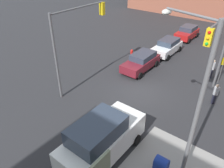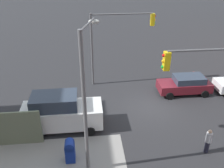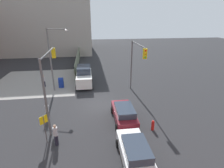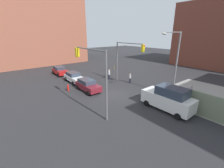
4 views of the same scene
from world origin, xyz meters
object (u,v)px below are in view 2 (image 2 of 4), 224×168
object	(u,v)px
street_lamp_corner	(86,94)
pedestrian_waiting	(208,141)
traffic_signal_nw_corner	(220,79)
van_white_delivery	(61,112)
hatchback_maroon	(185,84)
fire_hydrant	(193,76)
mailbox_blue	(70,150)
traffic_signal_se_corner	(116,35)

from	to	relation	value
street_lamp_corner	pedestrian_waiting	world-z (taller)	street_lamp_corner
traffic_signal_nw_corner	van_white_delivery	world-z (taller)	traffic_signal_nw_corner
street_lamp_corner	van_white_delivery	world-z (taller)	street_lamp_corner
hatchback_maroon	fire_hydrant	bearing A→B (deg)	-127.38
hatchback_maroon	mailbox_blue	bearing A→B (deg)	36.31
street_lamp_corner	hatchback_maroon	world-z (taller)	street_lamp_corner
pedestrian_waiting	van_white_delivery	bearing A→B (deg)	-97.35
mailbox_blue	pedestrian_waiting	bearing A→B (deg)	178.60
street_lamp_corner	fire_hydrant	xyz separation A→B (m)	(-10.10, -9.65, -4.22)
fire_hydrant	van_white_delivery	bearing A→B (deg)	26.73
fire_hydrant	hatchback_maroon	bearing A→B (deg)	52.62
traffic_signal_nw_corner	hatchback_maroon	distance (m)	7.58
traffic_signal_se_corner	van_white_delivery	size ratio (longest dim) A/B	1.20
traffic_signal_nw_corner	van_white_delivery	bearing A→B (deg)	-16.31
fire_hydrant	mailbox_blue	bearing A→B (deg)	39.40
hatchback_maroon	pedestrian_waiting	world-z (taller)	pedestrian_waiting
fire_hydrant	van_white_delivery	xyz separation A→B (m)	(11.92, 6.00, 0.79)
mailbox_blue	traffic_signal_se_corner	bearing A→B (deg)	-111.90
fire_hydrant	traffic_signal_se_corner	bearing A→B (deg)	-2.33
mailbox_blue	hatchback_maroon	size ratio (longest dim) A/B	0.32
street_lamp_corner	traffic_signal_nw_corner	bearing A→B (deg)	-172.72
traffic_signal_nw_corner	fire_hydrant	size ratio (longest dim) A/B	6.91
traffic_signal_se_corner	fire_hydrant	distance (m)	8.47
hatchback_maroon	pedestrian_waiting	bearing A→B (deg)	79.68
street_lamp_corner	fire_hydrant	size ratio (longest dim) A/B	8.51
traffic_signal_se_corner	mailbox_blue	distance (m)	10.95
mailbox_blue	van_white_delivery	distance (m)	3.32
traffic_signal_nw_corner	mailbox_blue	xyz separation A→B (m)	(8.51, 0.50, -3.88)
traffic_signal_nw_corner	van_white_delivery	distance (m)	10.18
street_lamp_corner	mailbox_blue	size ratio (longest dim) A/B	5.59
mailbox_blue	fire_hydrant	bearing A→B (deg)	-140.60
hatchback_maroon	van_white_delivery	distance (m)	10.91
van_white_delivery	pedestrian_waiting	bearing A→B (deg)	159.13
van_white_delivery	mailbox_blue	bearing A→B (deg)	102.61
pedestrian_waiting	fire_hydrant	bearing A→B (deg)	175.82
mailbox_blue	pedestrian_waiting	xyz separation A→B (m)	(-8.20, 0.20, 0.11)
street_lamp_corner	van_white_delivery	bearing A→B (deg)	-63.47
street_lamp_corner	fire_hydrant	world-z (taller)	street_lamp_corner
mailbox_blue	hatchback_maroon	bearing A→B (deg)	-143.69
street_lamp_corner	mailbox_blue	distance (m)	4.11
traffic_signal_se_corner	hatchback_maroon	xyz separation A→B (m)	(-5.69, 2.51, -3.79)
street_lamp_corner	van_white_delivery	size ratio (longest dim) A/B	1.48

